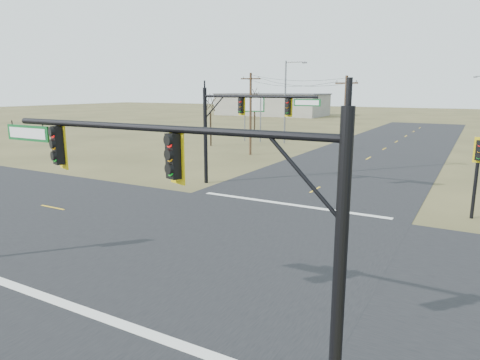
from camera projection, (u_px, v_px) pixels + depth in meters
name	position (u px, v px, depth m)	size (l,w,h in m)	color
ground	(226.00, 243.00, 19.54)	(320.00, 320.00, 0.00)	brown
road_ew	(226.00, 243.00, 19.54)	(160.00, 14.00, 0.02)	black
road_ns	(226.00, 242.00, 19.54)	(14.00, 160.00, 0.02)	black
stop_bar_near	(100.00, 316.00, 13.14)	(12.00, 0.40, 0.01)	silver
stop_bar_far	(290.00, 204.00, 25.93)	(12.00, 0.40, 0.01)	silver
mast_arm_near	(179.00, 180.00, 9.94)	(10.33, 0.56, 6.58)	black
mast_arm_far	(241.00, 116.00, 29.63)	(8.84, 0.45, 7.00)	black
pedestal_signal_ne	(478.00, 160.00, 22.47)	(0.61, 0.53, 4.45)	black
utility_pole_near	(344.00, 122.00, 35.34)	(1.94, 0.43, 7.97)	#4E3821
utility_pole_far	(251.00, 113.00, 44.95)	(2.00, 0.83, 8.54)	#4E3821
highway_sign	(253.00, 110.00, 56.60)	(2.96, 1.23, 5.91)	slate
streetlight_c	(287.00, 98.00, 54.33)	(2.90, 0.38, 10.38)	slate
bare_tree_a	(210.00, 102.00, 52.02)	(3.22, 3.22, 6.72)	black
bare_tree_b	(255.00, 96.00, 64.11)	(3.86, 3.86, 7.46)	black
warehouse_left	(272.00, 105.00, 114.88)	(28.00, 14.00, 5.50)	gray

